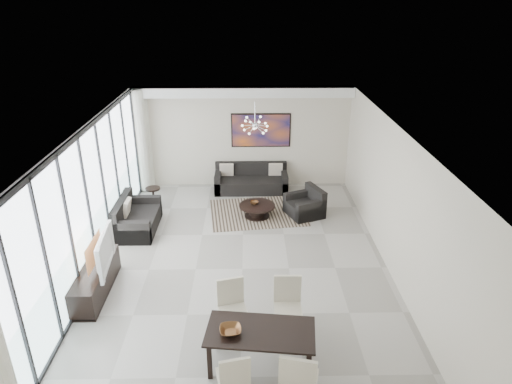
{
  "coord_description": "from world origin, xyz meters",
  "views": [
    {
      "loc": [
        0.14,
        -7.95,
        5.25
      ],
      "look_at": [
        0.3,
        1.09,
        1.25
      ],
      "focal_mm": 32.0,
      "sensor_mm": 36.0,
      "label": 1
    }
  ],
  "objects_px": {
    "dining_table": "(260,336)",
    "tv_console": "(95,280)",
    "coffee_table": "(257,210)",
    "sofa_main": "(251,182)",
    "television": "(99,251)"
  },
  "relations": [
    {
      "from": "television",
      "to": "dining_table",
      "type": "relative_size",
      "value": 0.7
    },
    {
      "from": "coffee_table",
      "to": "television",
      "type": "distance_m",
      "value": 4.35
    },
    {
      "from": "tv_console",
      "to": "television",
      "type": "height_order",
      "value": "television"
    },
    {
      "from": "coffee_table",
      "to": "dining_table",
      "type": "relative_size",
      "value": 0.54
    },
    {
      "from": "tv_console",
      "to": "television",
      "type": "relative_size",
      "value": 1.47
    },
    {
      "from": "sofa_main",
      "to": "tv_console",
      "type": "relative_size",
      "value": 1.18
    },
    {
      "from": "dining_table",
      "to": "tv_console",
      "type": "bearing_deg",
      "value": 148.08
    },
    {
      "from": "coffee_table",
      "to": "tv_console",
      "type": "height_order",
      "value": "tv_console"
    },
    {
      "from": "dining_table",
      "to": "coffee_table",
      "type": "bearing_deg",
      "value": 89.43
    },
    {
      "from": "sofa_main",
      "to": "coffee_table",
      "type": "bearing_deg",
      "value": -85.43
    },
    {
      "from": "dining_table",
      "to": "television",
      "type": "bearing_deg",
      "value": 146.46
    },
    {
      "from": "coffee_table",
      "to": "sofa_main",
      "type": "height_order",
      "value": "sofa_main"
    },
    {
      "from": "sofa_main",
      "to": "tv_console",
      "type": "height_order",
      "value": "sofa_main"
    },
    {
      "from": "tv_console",
      "to": "dining_table",
      "type": "relative_size",
      "value": 1.03
    },
    {
      "from": "sofa_main",
      "to": "television",
      "type": "height_order",
      "value": "television"
    }
  ]
}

